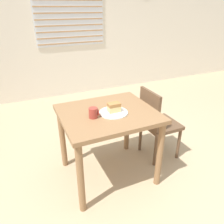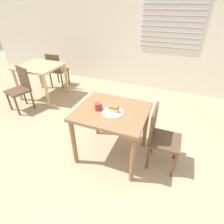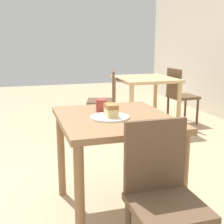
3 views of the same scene
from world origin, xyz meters
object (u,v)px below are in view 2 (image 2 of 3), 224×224
at_px(chair_far_corner, 20,88).
at_px(cake_slice, 114,109).
at_px(chair_near_window, 160,136).
at_px(dining_table_near, 112,118).
at_px(plate, 113,112).
at_px(coffee_mug, 98,107).
at_px(chair_far_opposite, 57,69).
at_px(dining_table_far, 40,71).

distance_m(chair_far_corner, cake_slice, 2.29).
distance_m(chair_near_window, cake_slice, 0.69).
xyz_separation_m(dining_table_near, plate, (0.04, -0.05, 0.13)).
bearing_deg(coffee_mug, chair_near_window, 9.19).
bearing_deg(coffee_mug, chair_far_corner, 163.61).
bearing_deg(coffee_mug, cake_slice, 3.62).
xyz_separation_m(chair_far_corner, plate, (2.18, -0.58, 0.29)).
bearing_deg(chair_far_opposite, chair_near_window, 145.48).
bearing_deg(chair_far_opposite, plate, 137.18).
xyz_separation_m(dining_table_far, chair_far_opposite, (-0.03, 0.59, -0.16)).
bearing_deg(cake_slice, dining_table_near, 137.82).
bearing_deg(plate, cake_slice, 41.36).
bearing_deg(dining_table_far, chair_near_window, -20.75).
relative_size(dining_table_far, coffee_mug, 9.49).
height_order(dining_table_far, cake_slice, cake_slice).
bearing_deg(cake_slice, dining_table_far, 151.88).
height_order(dining_table_far, chair_far_opposite, chair_far_opposite).
bearing_deg(dining_table_far, chair_far_opposite, 92.95).
bearing_deg(chair_far_corner, chair_near_window, 7.28).
xyz_separation_m(chair_far_corner, coffee_mug, (1.98, -0.58, 0.33)).
bearing_deg(chair_far_opposite, cake_slice, 137.38).
relative_size(dining_table_near, coffee_mug, 9.55).
relative_size(dining_table_near, chair_near_window, 1.05).
bearing_deg(plate, dining_table_near, 127.96).
distance_m(dining_table_far, plate, 2.46).
relative_size(chair_far_opposite, coffee_mug, 9.08).
height_order(cake_slice, coffee_mug, cake_slice).
bearing_deg(coffee_mug, chair_far_opposite, 138.62).
relative_size(chair_far_corner, coffee_mug, 9.08).
xyz_separation_m(dining_table_near, cake_slice, (0.04, -0.04, 0.18)).
distance_m(dining_table_far, coffee_mug, 2.30).
distance_m(plate, coffee_mug, 0.20).
bearing_deg(chair_near_window, dining_table_near, 96.79).
bearing_deg(dining_table_far, plate, -28.34).
relative_size(dining_table_far, chair_far_opposite, 1.04).
bearing_deg(chair_far_corner, plate, 1.77).
relative_size(plate, cake_slice, 2.34).
bearing_deg(cake_slice, chair_far_corner, 165.38).
relative_size(dining_table_near, cake_slice, 7.79).
relative_size(chair_far_corner, plate, 3.17).
bearing_deg(plate, chair_far_opposite, 141.37).
xyz_separation_m(chair_near_window, plate, (-0.59, -0.12, 0.29)).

